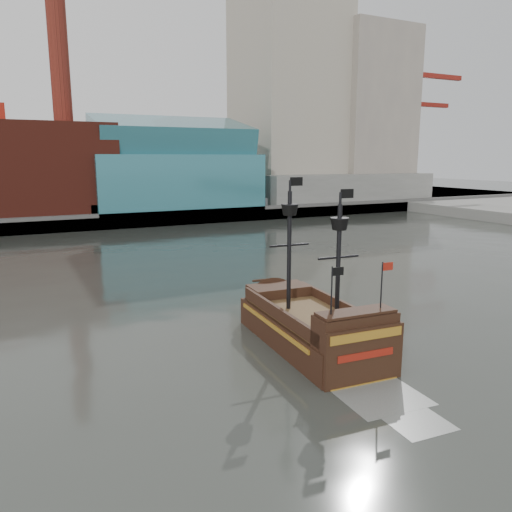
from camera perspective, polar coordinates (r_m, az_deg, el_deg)
ground at (r=29.47m, az=14.27°, el=-12.22°), size 400.00×400.00×0.00m
promenade_far at (r=114.15m, az=-17.45°, el=5.42°), size 220.00×60.00×2.00m
seawall at (r=85.28m, az=-14.20°, el=3.99°), size 220.00×1.00×2.60m
skyline at (r=108.12m, az=-14.68°, el=17.79°), size 149.00×45.00×62.00m
crane_a at (r=140.90m, az=17.32°, el=13.82°), size 22.50×4.00×32.25m
crane_b at (r=154.61m, az=17.26°, el=12.23°), size 19.10×4.00×26.25m
pirate_ship at (r=31.27m, az=6.35°, el=-8.55°), size 5.54×15.13×11.12m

